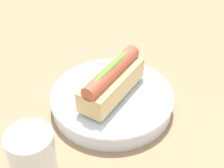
{
  "coord_description": "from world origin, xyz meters",
  "views": [
    {
      "loc": [
        0.39,
        0.27,
        0.43
      ],
      "look_at": [
        -0.02,
        0.01,
        0.05
      ],
      "focal_mm": 54.98,
      "sensor_mm": 36.0,
      "label": 1
    }
  ],
  "objects": [
    {
      "name": "hotdog_front",
      "position": [
        -0.02,
        0.01,
        0.06
      ],
      "size": [
        0.15,
        0.05,
        0.06
      ],
      "color": "#DBB270",
      "rests_on": "serving_bowl"
    },
    {
      "name": "ground_plane",
      "position": [
        0.0,
        0.0,
        0.0
      ],
      "size": [
        2.4,
        2.4,
        0.0
      ],
      "primitive_type": "plane",
      "color": "#9E7A56"
    },
    {
      "name": "water_glass",
      "position": [
        0.18,
        0.0,
        0.04
      ],
      "size": [
        0.07,
        0.07,
        0.09
      ],
      "color": "white",
      "rests_on": "ground_plane"
    },
    {
      "name": "serving_bowl",
      "position": [
        -0.02,
        0.01,
        0.02
      ],
      "size": [
        0.23,
        0.23,
        0.03
      ],
      "color": "silver",
      "rests_on": "ground_plane"
    }
  ]
}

